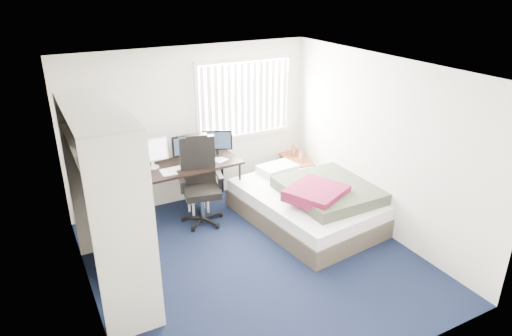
{
  "coord_description": "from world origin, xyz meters",
  "views": [
    {
      "loc": [
        -2.34,
        -4.46,
        3.48
      ],
      "look_at": [
        0.24,
        0.4,
        1.12
      ],
      "focal_mm": 32.0,
      "sensor_mm": 36.0,
      "label": 1
    }
  ],
  "objects": [
    {
      "name": "pine_box",
      "position": [
        -1.65,
        -0.38,
        0.15
      ],
      "size": [
        0.42,
        0.33,
        0.29
      ],
      "primitive_type": "cube",
      "rotation": [
        0.0,
        0.0,
        -0.11
      ],
      "color": "#A27A51",
      "rests_on": "ground"
    },
    {
      "name": "closet",
      "position": [
        -1.67,
        0.27,
        1.35
      ],
      "size": [
        0.64,
        1.84,
        2.22
      ],
      "color": "beige",
      "rests_on": "ground"
    },
    {
      "name": "office_chair",
      "position": [
        -0.2,
        1.34,
        0.51
      ],
      "size": [
        0.73,
        0.73,
        1.32
      ],
      "color": "black",
      "rests_on": "ground"
    },
    {
      "name": "window_assembly",
      "position": [
        0.9,
        2.04,
        1.6
      ],
      "size": [
        1.72,
        0.09,
        1.32
      ],
      "color": "white",
      "rests_on": "ground"
    },
    {
      "name": "footstool",
      "position": [
        -0.17,
        1.57,
        0.21
      ],
      "size": [
        0.34,
        0.28,
        0.27
      ],
      "color": "white",
      "rests_on": "ground"
    },
    {
      "name": "ground",
      "position": [
        0.0,
        0.0,
        0.0
      ],
      "size": [
        4.2,
        4.2,
        0.0
      ],
      "primitive_type": "plane",
      "color": "black",
      "rests_on": "ground"
    },
    {
      "name": "room_shell",
      "position": [
        0.0,
        0.0,
        1.51
      ],
      "size": [
        4.2,
        4.2,
        4.2
      ],
      "color": "silver",
      "rests_on": "ground"
    },
    {
      "name": "nightstand",
      "position": [
        1.75,
        1.74,
        0.44
      ],
      "size": [
        0.44,
        0.77,
        0.68
      ],
      "color": "brown",
      "rests_on": "ground"
    },
    {
      "name": "desk",
      "position": [
        -0.24,
        1.75,
        0.81
      ],
      "size": [
        1.63,
        0.82,
        1.24
      ],
      "color": "black",
      "rests_on": "ground"
    },
    {
      "name": "bed",
      "position": [
        1.27,
        0.54,
        0.3
      ],
      "size": [
        1.88,
        2.36,
        0.71
      ],
      "color": "#463C32",
      "rests_on": "ground"
    }
  ]
}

